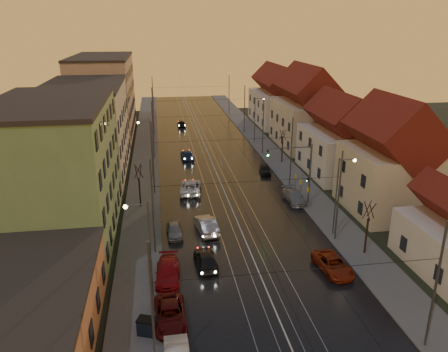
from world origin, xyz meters
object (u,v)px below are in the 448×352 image
street_lamp_1 (340,189)px  driving_car_2 (191,187)px  driving_car_4 (181,123)px  parked_left_2 (168,272)px  parked_left_1 (170,315)px  traffic_light_mast (302,167)px  driving_car_1 (206,225)px  driving_car_0 (206,259)px  parked_right_1 (294,196)px  parked_left_3 (174,230)px  driving_car_3 (187,155)px  dumpster (147,327)px  street_lamp_3 (256,115)px  street_lamp_2 (149,143)px  street_lamp_0 (145,241)px  parked_right_2 (265,169)px  parked_right_0 (333,264)px

street_lamp_1 → driving_car_2: 19.56m
driving_car_4 → parked_left_2: parked_left_2 is taller
driving_car_4 → parked_left_1: bearing=86.5°
traffic_light_mast → driving_car_1: bearing=-154.9°
driving_car_0 → parked_left_2: bearing=20.3°
street_lamp_1 → driving_car_0: 14.60m
parked_right_1 → parked_left_3: bearing=-158.3°
driving_car_3 → parked_left_2: (-4.07, -33.74, 0.02)m
parked_left_2 → parked_left_3: (0.89, 7.72, -0.06)m
traffic_light_mast → dumpster: size_ratio=6.00×
parked_left_2 → parked_left_3: bearing=87.1°
street_lamp_3 → parked_left_2: bearing=-111.9°
street_lamp_2 → driving_car_1: 18.72m
driving_car_3 → dumpster: driving_car_3 is taller
driving_car_3 → street_lamp_0: bearing=79.5°
driving_car_4 → driving_car_0: bearing=89.4°
driving_car_2 → parked_right_1: driving_car_2 is taller
driving_car_2 → driving_car_4: bearing=-84.5°
driving_car_1 → parked_right_2: driving_car_1 is taller
street_lamp_0 → street_lamp_1: bearing=23.7°
parked_left_3 → parked_right_0: parked_right_0 is taller
driving_car_1 → driving_car_0: bearing=75.6°
driving_car_3 → parked_left_1: bearing=82.3°
driving_car_0 → parked_right_0: (10.50, -2.35, -0.08)m
parked_right_0 → dumpster: bearing=-165.1°
street_lamp_2 → parked_right_2: bearing=-1.9°
street_lamp_2 → parked_right_1: 20.49m
driving_car_2 → driving_car_4: 37.16m
driving_car_0 → parked_left_2: 3.60m
driving_car_3 → parked_left_3: 26.22m
driving_car_2 → street_lamp_3: bearing=-113.6°
driving_car_0 → driving_car_4: size_ratio=1.09×
parked_right_2 → parked_right_1: bearing=-77.2°
street_lamp_1 → parked_right_1: (-1.50, 8.91, -4.22)m
parked_right_1 → parked_right_2: 10.60m
street_lamp_0 → parked_right_1: bearing=45.3°
parked_left_2 → parked_right_1: bearing=47.0°
driving_car_2 → street_lamp_1: bearing=141.2°
street_lamp_2 → driving_car_0: street_lamp_2 is taller
driving_car_2 → parked_right_2: size_ratio=1.46×
parked_left_1 → parked_right_2: (14.29, 30.55, -0.04)m
parked_right_2 → driving_car_1: bearing=-113.3°
parked_left_2 → driving_car_3: bearing=86.8°
parked_left_1 → parked_right_1: parked_right_1 is taller
traffic_light_mast → parked_left_1: 24.96m
driving_car_0 → driving_car_4: bearing=-94.8°
parked_right_1 → dumpster: size_ratio=3.84×
driving_car_3 → parked_right_1: 22.34m
parked_right_0 → parked_left_2: bearing=170.4°
driving_car_4 → traffic_light_mast: bearing=105.1°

